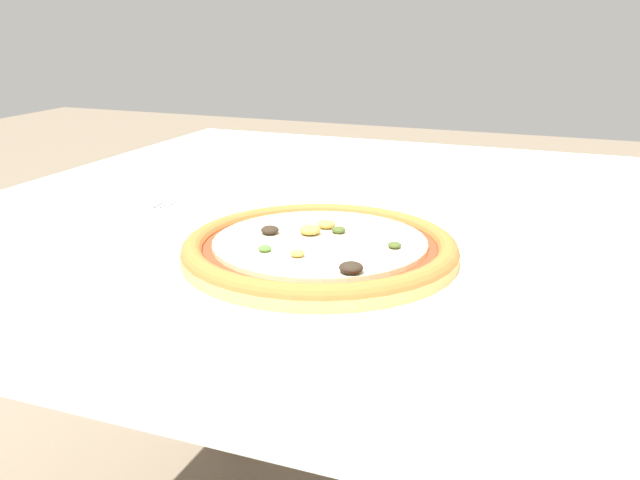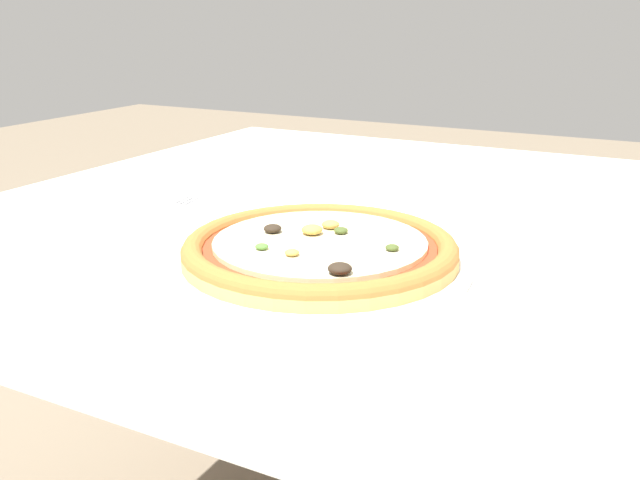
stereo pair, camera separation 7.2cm
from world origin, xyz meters
The scene contains 3 objects.
dining_table centered at (0.00, 0.00, 0.63)m, with size 1.41×1.04×0.71m.
pizza_plate centered at (-0.15, -0.21, 0.72)m, with size 0.31×0.31×0.04m.
fork centered at (-0.42, -0.13, 0.71)m, with size 0.04×0.17×0.00m.
Camera 1 is at (0.10, -0.85, 0.96)m, focal length 40.00 mm.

